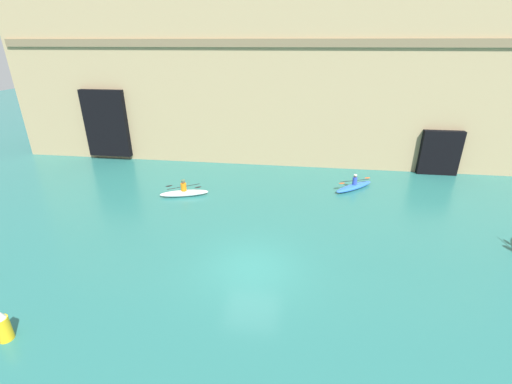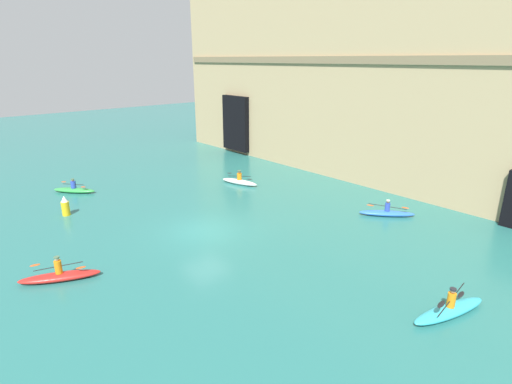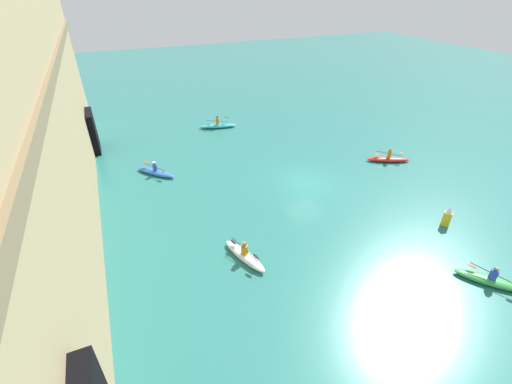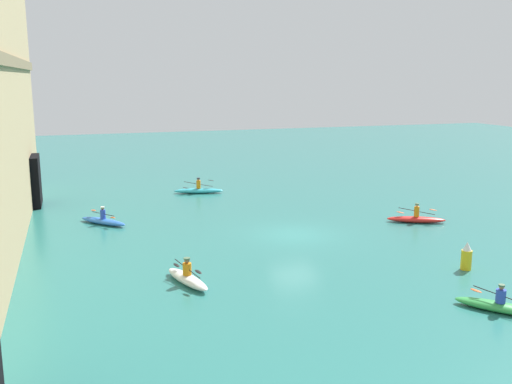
% 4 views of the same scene
% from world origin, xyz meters
% --- Properties ---
extents(ground_plane, '(120.00, 120.00, 0.00)m').
position_xyz_m(ground_plane, '(0.00, 0.00, 0.00)').
color(ground_plane, '#28706B').
extents(kayak_green, '(2.87, 2.61, 1.03)m').
position_xyz_m(kayak_green, '(-11.80, -3.23, 0.21)').
color(kayak_green, green).
rests_on(kayak_green, ground).
extents(kayak_red, '(2.07, 3.30, 1.14)m').
position_xyz_m(kayak_red, '(0.26, -7.71, 0.22)').
color(kayak_red, red).
rests_on(kayak_red, ground).
extents(kayak_cyan, '(1.62, 3.63, 1.14)m').
position_xyz_m(kayak_cyan, '(12.52, 2.52, 0.22)').
color(kayak_cyan, '#33B2C6').
rests_on(kayak_cyan, ground).
extents(kayak_white, '(3.13, 1.55, 1.11)m').
position_xyz_m(kayak_white, '(-5.48, 6.97, 0.24)').
color(kayak_white, white).
rests_on(kayak_white, ground).
extents(kayak_blue, '(2.91, 2.72, 1.03)m').
position_xyz_m(kayak_blue, '(5.52, 9.67, 0.21)').
color(kayak_blue, blue).
rests_on(kayak_blue, ground).
extents(marker_buoy, '(0.47, 0.47, 1.25)m').
position_xyz_m(marker_buoy, '(-7.57, -5.07, 0.59)').
color(marker_buoy, yellow).
rests_on(marker_buoy, ground).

